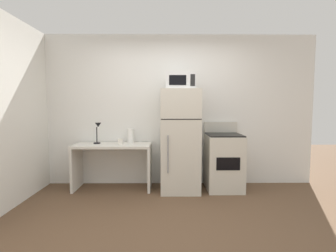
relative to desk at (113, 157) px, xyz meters
The scene contains 9 objects.
ground_plane 1.76m from the desk, 54.86° to the right, with size 12.00×12.00×0.00m, color brown.
wall_back_white 1.28m from the desk, 18.97° to the left, with size 5.00×0.10×2.60m, color white.
desk is the anchor object (origin of this frame).
desk_lamp 0.53m from the desk, 169.80° to the left, with size 0.14×0.12×0.35m.
coffee_mug 0.30m from the desk, 18.62° to the right, with size 0.08×0.08×0.10m, color white.
paper_towel_roll 0.46m from the desk, 27.56° to the left, with size 0.11×0.11×0.24m, color white.
refrigerator 1.15m from the desk, ahead, with size 0.62×0.68×1.64m.
microwave 1.67m from the desk, ahead, with size 0.46×0.35×0.26m.
oven_range 1.84m from the desk, ahead, with size 0.57×0.61×1.10m.
Camera 1 is at (-0.09, -2.77, 1.40)m, focal length 27.01 mm.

